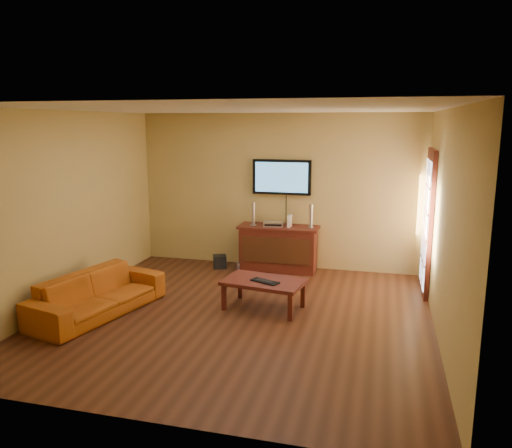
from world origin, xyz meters
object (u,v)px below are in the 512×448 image
(speaker_left, at_px, (253,215))
(bottle, at_px, (238,268))
(subwoofer, at_px, (220,262))
(game_console, at_px, (290,221))
(av_receiver, at_px, (274,224))
(coffee_table, at_px, (264,284))
(keyboard, at_px, (265,281))
(speaker_right, at_px, (311,217))
(television, at_px, (282,177))
(media_console, at_px, (278,248))
(sofa, at_px, (97,287))

(speaker_left, distance_m, bottle, 0.95)
(subwoofer, bearing_deg, game_console, -18.08)
(av_receiver, bearing_deg, coffee_table, -89.01)
(keyboard, bearing_deg, speaker_right, 80.60)
(coffee_table, distance_m, keyboard, 0.11)
(speaker_left, bearing_deg, television, 29.93)
(keyboard, bearing_deg, media_console, 96.53)
(speaker_left, height_order, game_console, speaker_left)
(game_console, relative_size, bottle, 1.14)
(subwoofer, bearing_deg, speaker_right, -16.97)
(television, distance_m, bottle, 1.74)
(game_console, bearing_deg, speaker_right, 14.40)
(sofa, bearing_deg, media_console, -22.18)
(sofa, height_order, av_receiver, av_receiver)
(television, distance_m, sofa, 3.64)
(speaker_right, relative_size, game_console, 1.87)
(media_console, height_order, av_receiver, av_receiver)
(speaker_left, xyz_separation_m, av_receiver, (0.36, 0.02, -0.14))
(speaker_right, xyz_separation_m, av_receiver, (-0.64, -0.04, -0.14))
(av_receiver, bearing_deg, media_console, 1.47)
(television, relative_size, coffee_table, 0.88)
(sofa, bearing_deg, speaker_left, -15.66)
(av_receiver, height_order, subwoofer, av_receiver)
(speaker_right, relative_size, bottle, 2.13)
(keyboard, bearing_deg, bottle, 117.89)
(speaker_left, distance_m, keyboard, 2.11)
(television, bearing_deg, sofa, -124.12)
(media_console, xyz_separation_m, game_console, (0.20, -0.03, 0.49))
(speaker_left, distance_m, speaker_right, 1.00)
(coffee_table, xyz_separation_m, speaker_left, (-0.64, 1.84, 0.60))
(subwoofer, bearing_deg, sofa, -132.63)
(av_receiver, height_order, keyboard, av_receiver)
(media_console, relative_size, av_receiver, 4.08)
(speaker_left, relative_size, bottle, 2.13)
(coffee_table, relative_size, keyboard, 2.75)
(game_console, height_order, subwoofer, game_console)
(coffee_table, relative_size, game_console, 5.55)
(speaker_right, distance_m, av_receiver, 0.66)
(speaker_right, height_order, subwoofer, speaker_right)
(speaker_right, bearing_deg, coffee_table, -100.77)
(av_receiver, relative_size, game_console, 1.60)
(television, xyz_separation_m, av_receiver, (-0.09, -0.24, -0.78))
(media_console, distance_m, television, 1.23)
(speaker_right, distance_m, subwoofer, 1.81)
(media_console, relative_size, speaker_left, 3.49)
(keyboard, bearing_deg, speaker_left, 109.18)
(media_console, bearing_deg, coffee_table, -84.21)
(game_console, bearing_deg, sofa, -124.61)
(bottle, xyz_separation_m, keyboard, (0.86, -1.63, 0.34))
(bottle, relative_size, keyboard, 0.44)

